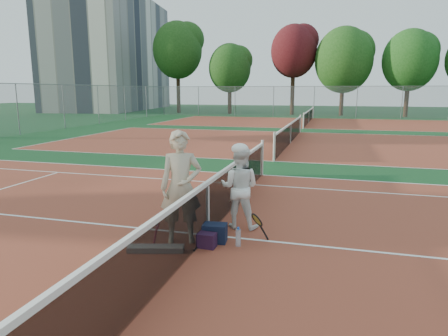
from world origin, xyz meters
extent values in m
plane|color=#103C1B|center=(0.00, 0.00, 0.00)|extent=(130.00, 130.00, 0.00)
cube|color=brown|center=(0.00, 0.00, 0.00)|extent=(23.77, 10.97, 0.01)
cube|color=brown|center=(0.00, 13.50, 0.00)|extent=(23.77, 10.97, 0.01)
cube|color=brown|center=(0.00, 27.00, 0.00)|extent=(23.77, 10.97, 0.01)
cube|color=beige|center=(-28.00, 44.00, 7.50)|extent=(12.96, 23.18, 15.00)
imported|color=#C2B496|center=(-0.35, -0.40, 0.98)|extent=(0.83, 0.68, 1.95)
imported|color=white|center=(0.45, 0.60, 0.79)|extent=(0.78, 0.61, 1.57)
cube|color=black|center=(0.21, -0.27, 0.16)|extent=(0.44, 0.33, 0.33)
cube|color=black|center=(0.15, -0.55, 0.13)|extent=(0.32, 0.23, 0.25)
cube|color=slate|center=(-0.60, -0.94, 0.05)|extent=(0.94, 0.45, 0.10)
cylinder|color=#C2E1F6|center=(0.65, -0.36, 0.15)|extent=(0.09, 0.09, 0.30)
cylinder|color=#382314|center=(-15.91, 38.06, 2.87)|extent=(0.44, 0.44, 5.74)
ellipsoid|color=#193F12|center=(-15.91, 38.06, 7.18)|extent=(5.68, 5.68, 6.53)
cylinder|color=#382314|center=(-9.55, 37.72, 2.02)|extent=(0.44, 0.44, 4.04)
ellipsoid|color=#184112|center=(-9.55, 37.72, 5.05)|extent=(4.69, 4.69, 5.40)
cylinder|color=#382314|center=(-2.54, 37.89, 2.69)|extent=(0.44, 0.44, 5.37)
ellipsoid|color=#440E12|center=(-2.54, 37.89, 6.72)|extent=(4.88, 4.88, 5.61)
cylinder|color=#382314|center=(2.63, 37.46, 2.27)|extent=(0.44, 0.44, 4.54)
ellipsoid|color=#1A4714|center=(2.63, 37.46, 5.68)|extent=(5.85, 5.85, 6.73)
cylinder|color=#382314|center=(8.87, 37.34, 2.21)|extent=(0.44, 0.44, 4.42)
ellipsoid|color=#174B15|center=(8.87, 37.34, 5.53)|extent=(5.24, 5.24, 6.02)
camera|label=1|loc=(2.14, -6.59, 2.60)|focal=32.00mm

